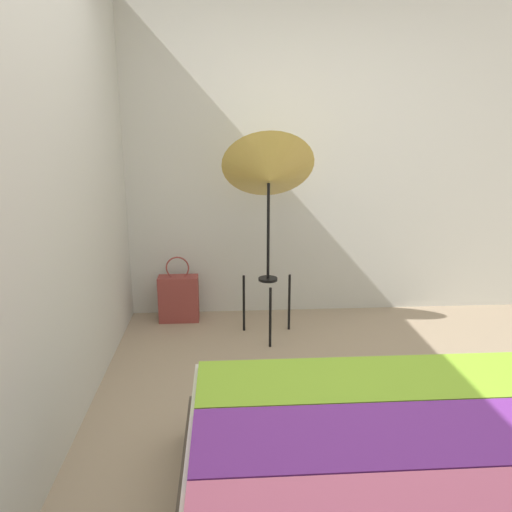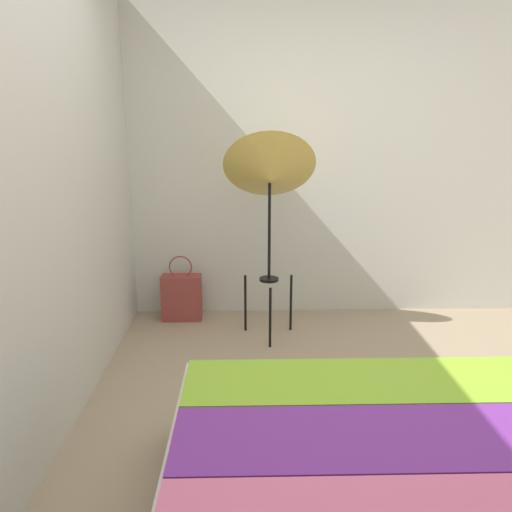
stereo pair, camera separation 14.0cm
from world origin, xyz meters
name	(u,v)px [view 1 (the left image)]	position (x,y,z in m)	size (l,w,h in m)	color
ground_plane	(341,451)	(0.00, 0.00, 0.00)	(14.00, 14.00, 0.00)	gray
wall_back	(292,162)	(0.00, 2.03, 1.30)	(8.00, 0.05, 2.60)	beige
wall_side_left	(88,175)	(-1.40, 1.00, 1.30)	(0.05, 8.00, 2.60)	beige
photo_umbrella	(269,175)	(-0.24, 1.46, 1.25)	(0.68, 0.57, 1.56)	black
tote_bag	(179,298)	(-0.96, 1.81, 0.20)	(0.33, 0.15, 0.56)	brown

